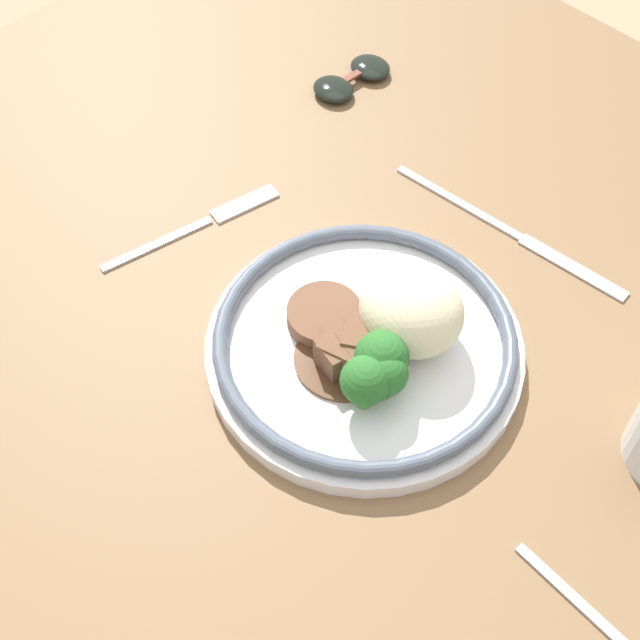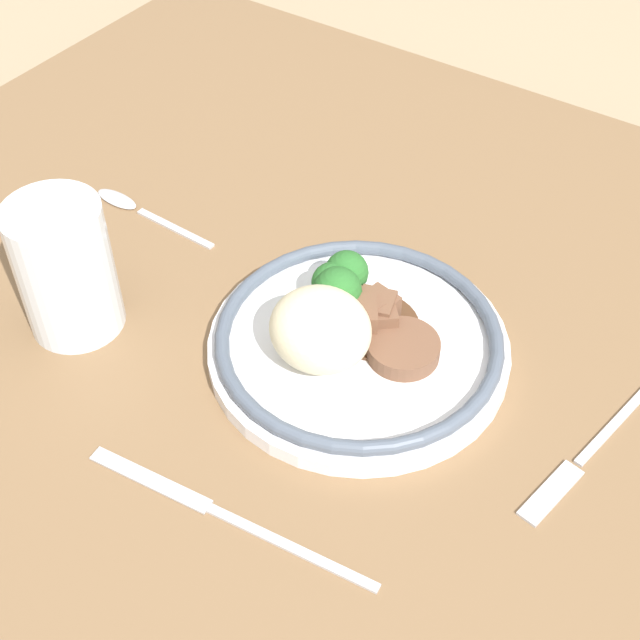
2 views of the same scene
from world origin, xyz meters
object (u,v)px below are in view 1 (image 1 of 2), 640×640
Objects in this scene: fork at (209,220)px; knife at (515,235)px; sunglasses at (352,78)px; plate at (371,340)px.

knife is (0.19, 0.18, 0.00)m from fork.
sunglasses is (-0.05, 0.22, 0.01)m from fork.
sunglasses is (-0.24, 0.04, 0.01)m from knife.
plate reaches higher than knife.
sunglasses is at bearing 137.79° from plate.
knife is at bearing 90.81° from plate.
sunglasses is at bearing 22.26° from fork.
plate is at bearing -95.29° from knife.
fork is at bearing -179.74° from plate.
fork is (-0.19, -0.00, -0.02)m from plate.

